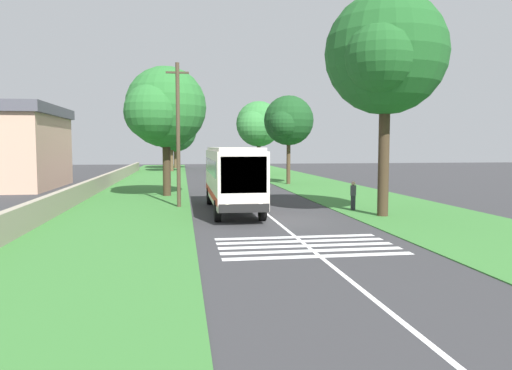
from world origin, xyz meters
name	(u,v)px	position (x,y,z in m)	size (l,w,h in m)	color
ground	(276,221)	(0.00, 0.00, 0.00)	(160.00, 160.00, 0.00)	#333335
grass_verge_left	(137,194)	(15.00, 8.20, 0.02)	(120.00, 8.00, 0.04)	#387533
grass_verge_right	(338,191)	(15.00, -8.20, 0.02)	(120.00, 8.00, 0.04)	#387533
centre_line	(241,193)	(15.00, 0.00, 0.00)	(110.00, 0.16, 0.01)	silver
coach_bus	(232,175)	(4.24, 1.80, 2.15)	(11.16, 2.62, 3.73)	silver
zebra_crossing	(307,246)	(-6.20, 0.00, 0.00)	(4.05, 6.80, 0.01)	silver
trailing_car_0	(250,180)	(20.98, -1.57, 0.67)	(4.30, 1.78, 1.43)	#B7A893
trailing_car_1	(242,175)	(28.82, -1.75, 0.67)	(4.30, 1.78, 1.43)	gold
roadside_tree_left_0	(170,134)	(50.27, 6.43, 5.60)	(6.15, 5.14, 8.29)	brown
roadside_tree_left_1	(174,132)	(60.73, 6.06, 6.26)	(9.10, 7.38, 10.08)	brown
roadside_tree_left_2	(163,109)	(13.46, 6.03, 6.56)	(7.29, 6.07, 9.73)	#3D2D1E
roadside_tree_right_0	(287,122)	(23.66, -5.72, 6.22)	(5.73, 4.93, 8.77)	#4C3826
roadside_tree_right_1	(383,57)	(0.84, -5.91, 8.53)	(7.22, 6.44, 11.88)	#3D2D1E
roadside_tree_right_2	(257,125)	(40.51, -5.28, 6.57)	(7.40, 6.10, 9.74)	#3D2D1E
utility_pole	(178,133)	(6.43, 4.91, 4.61)	(0.24, 1.40, 8.84)	#473828
roadside_wall	(103,182)	(20.00, 11.60, 0.65)	(70.00, 0.40, 1.21)	#9E937F
roadside_building	(17,147)	(22.58, 19.35, 3.77)	(13.20, 7.33, 7.43)	tan
pedestrian	(353,195)	(3.42, -5.32, 0.91)	(0.34, 0.34, 1.69)	#26262D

